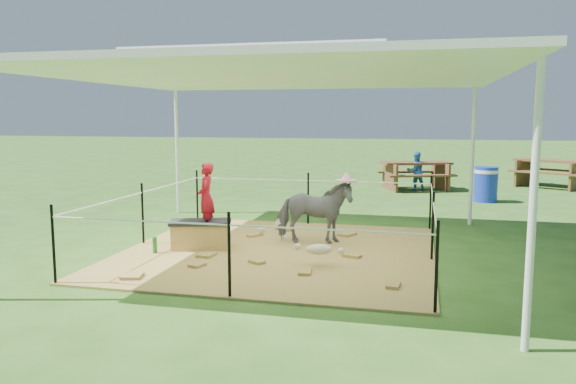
% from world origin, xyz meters
% --- Properties ---
extents(ground, '(90.00, 90.00, 0.00)m').
position_xyz_m(ground, '(0.00, 0.00, 0.00)').
color(ground, '#2D5919').
rests_on(ground, ground).
extents(hay_patch, '(4.60, 4.60, 0.03)m').
position_xyz_m(hay_patch, '(0.00, 0.00, 0.01)').
color(hay_patch, brown).
rests_on(hay_patch, ground).
extents(canopy_tent, '(6.30, 6.30, 2.90)m').
position_xyz_m(canopy_tent, '(0.00, 0.00, 2.69)').
color(canopy_tent, silver).
rests_on(canopy_tent, ground).
extents(rope_fence, '(4.54, 4.54, 1.00)m').
position_xyz_m(rope_fence, '(0.00, -0.00, 0.64)').
color(rope_fence, black).
rests_on(rope_fence, ground).
extents(straw_bale, '(0.95, 0.66, 0.38)m').
position_xyz_m(straw_bale, '(-1.21, -0.12, 0.22)').
color(straw_bale, '#A5763C').
rests_on(straw_bale, hay_patch).
extents(dark_cloth, '(1.02, 0.73, 0.05)m').
position_xyz_m(dark_cloth, '(-1.21, -0.12, 0.44)').
color(dark_cloth, black).
rests_on(dark_cloth, straw_bale).
extents(woman, '(0.35, 0.43, 1.04)m').
position_xyz_m(woman, '(-1.11, -0.12, 0.93)').
color(woman, '#A8101F').
rests_on(woman, straw_bale).
extents(green_bottle, '(0.08, 0.08, 0.24)m').
position_xyz_m(green_bottle, '(-1.76, -0.57, 0.15)').
color(green_bottle, '#1A7621').
rests_on(green_bottle, hay_patch).
extents(pony, '(1.28, 0.74, 1.02)m').
position_xyz_m(pony, '(0.42, 0.61, 0.54)').
color(pony, '#535359').
rests_on(pony, hay_patch).
extents(pink_hat, '(0.32, 0.32, 0.15)m').
position_xyz_m(pink_hat, '(0.42, 0.61, 1.12)').
color(pink_hat, pink).
rests_on(pink_hat, pony).
extents(foal, '(1.06, 0.77, 0.53)m').
position_xyz_m(foal, '(0.75, -0.74, 0.29)').
color(foal, beige).
rests_on(foal, hay_patch).
extents(trash_barrel, '(0.63, 0.63, 0.85)m').
position_xyz_m(trash_barrel, '(3.61, 6.15, 0.42)').
color(trash_barrel, '#1730AD').
rests_on(trash_barrel, ground).
extents(picnic_table_near, '(2.24, 1.92, 0.79)m').
position_xyz_m(picnic_table_near, '(1.92, 8.11, 0.39)').
color(picnic_table_near, '#50311B').
rests_on(picnic_table_near, ground).
extents(picnic_table_far, '(2.41, 2.25, 0.81)m').
position_xyz_m(picnic_table_far, '(5.77, 9.57, 0.41)').
color(picnic_table_far, brown).
rests_on(picnic_table_far, ground).
extents(distant_person, '(0.65, 0.59, 1.09)m').
position_xyz_m(distant_person, '(1.93, 7.95, 0.54)').
color(distant_person, '#357FCA').
rests_on(distant_person, ground).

